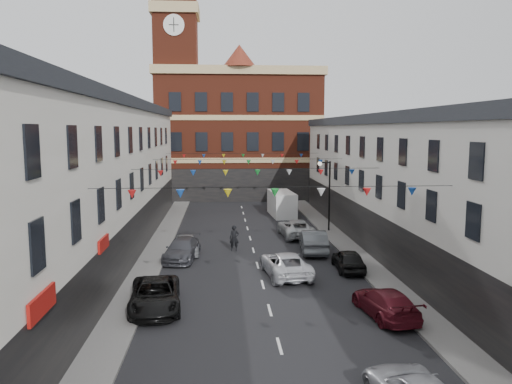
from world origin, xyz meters
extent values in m
plane|color=black|center=(0.00, 0.00, 0.00)|extent=(160.00, 160.00, 0.00)
cube|color=#605E5B|center=(-6.90, 2.00, 0.07)|extent=(1.80, 64.00, 0.15)
cube|color=#605E5B|center=(6.90, 2.00, 0.07)|extent=(1.80, 64.00, 0.15)
cube|color=silver|center=(-11.80, 1.00, 5.00)|extent=(8.00, 56.00, 10.00)
cube|color=black|center=(-11.80, 1.00, 10.35)|extent=(8.40, 56.00, 0.70)
cube|color=black|center=(-7.75, 1.00, 1.60)|extent=(0.12, 56.00, 3.20)
cube|color=beige|center=(11.80, 1.00, 4.50)|extent=(8.00, 56.00, 9.00)
cube|color=black|center=(11.80, 1.00, 9.35)|extent=(8.40, 56.00, 0.70)
cube|color=black|center=(7.75, 1.00, 1.60)|extent=(0.12, 56.00, 3.20)
cube|color=maroon|center=(0.00, 38.00, 7.50)|extent=(20.00, 12.00, 15.00)
cube|color=tan|center=(0.00, 38.00, 15.50)|extent=(20.60, 12.60, 1.00)
cone|color=maroon|center=(0.00, 33.00, 17.20)|extent=(4.00, 4.00, 2.60)
cube|color=maroon|center=(-7.50, 35.00, 12.00)|extent=(5.00, 5.00, 24.00)
cube|color=tan|center=(-7.50, 35.00, 22.50)|extent=(5.60, 5.60, 1.20)
cylinder|color=white|center=(-7.50, 32.45, 20.50)|extent=(2.40, 0.12, 2.40)
cube|color=#2B4C23|center=(-4.00, 62.00, 5.00)|extent=(40.00, 14.00, 10.00)
cylinder|color=black|center=(6.80, 14.00, 3.00)|extent=(0.14, 0.14, 6.00)
cylinder|color=black|center=(6.40, 14.00, 5.90)|extent=(0.90, 0.10, 0.10)
sphere|color=beige|center=(5.95, 14.00, 5.80)|extent=(0.36, 0.36, 0.36)
imported|color=black|center=(-5.50, -3.48, 0.71)|extent=(2.84, 5.32, 1.42)
imported|color=#414249|center=(-4.92, 5.81, 0.69)|extent=(2.56, 4.98, 1.38)
imported|color=#9A9DA2|center=(-4.75, 7.37, 0.68)|extent=(2.06, 4.14, 1.36)
imported|color=#5C121D|center=(5.27, -5.16, 0.66)|extent=(2.40, 4.75, 1.32)
imported|color=black|center=(5.50, 2.43, 0.67)|extent=(1.71, 3.96, 1.33)
imported|color=#55595D|center=(4.19, 7.16, 0.80)|extent=(2.09, 4.98, 1.60)
imported|color=#B9BCBF|center=(3.72, 12.34, 0.72)|extent=(2.70, 5.29, 1.43)
imported|color=silver|center=(1.49, 1.60, 0.71)|extent=(2.91, 5.36, 1.43)
cube|color=white|center=(3.80, 22.29, 1.21)|extent=(2.45, 5.60, 2.43)
imported|color=black|center=(-1.37, 7.95, 0.92)|extent=(0.70, 0.48, 1.84)
camera|label=1|loc=(-2.29, -26.96, 8.64)|focal=35.00mm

